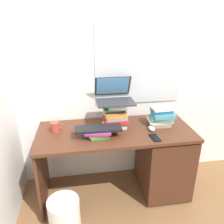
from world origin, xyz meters
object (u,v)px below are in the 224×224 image
(book_stack_side, at_px, (161,116))
(cell_phone, at_px, (155,138))
(desk, at_px, (152,157))
(laptop, at_px, (114,95))
(book_stack_tall, at_px, (115,116))
(computer_mouse, at_px, (152,129))
(mug, at_px, (55,127))
(keyboard, at_px, (98,129))
(book_stack_keyboard_riser, at_px, (98,133))
(wastebasket, at_px, (64,215))

(book_stack_side, bearing_deg, cell_phone, -120.07)
(desk, bearing_deg, laptop, 153.12)
(book_stack_tall, xyz_separation_m, computer_mouse, (0.33, -0.14, -0.10))
(mug, bearing_deg, keyboard, -21.87)
(desk, bearing_deg, book_stack_keyboard_riser, -173.51)
(book_stack_tall, height_order, keyboard, book_stack_tall)
(computer_mouse, bearing_deg, desk, 35.77)
(desk, bearing_deg, computer_mouse, -144.23)
(book_stack_tall, height_order, computer_mouse, book_stack_tall)
(book_stack_side, distance_m, wastebasket, 1.27)
(laptop, distance_m, computer_mouse, 0.48)
(book_stack_keyboard_riser, xyz_separation_m, wastebasket, (-0.34, -0.30, -0.62))
(computer_mouse, bearing_deg, book_stack_tall, 156.90)
(desk, bearing_deg, book_stack_side, 38.86)
(desk, height_order, wastebasket, desk)
(book_stack_tall, height_order, book_stack_keyboard_riser, book_stack_tall)
(book_stack_keyboard_riser, relative_size, mug, 2.06)
(desk, height_order, book_stack_side, book_stack_side)
(book_stack_side, xyz_separation_m, wastebasket, (-0.99, -0.44, -0.67))
(desk, distance_m, cell_phone, 0.39)
(laptop, xyz_separation_m, computer_mouse, (0.33, -0.21, -0.28))
(book_stack_tall, bearing_deg, cell_phone, -43.90)
(mug, height_order, cell_phone, mug)
(book_stack_side, bearing_deg, keyboard, -168.23)
(laptop, relative_size, cell_phone, 2.64)
(book_stack_side, height_order, mug, book_stack_side)
(laptop, bearing_deg, book_stack_side, -14.04)
(computer_mouse, relative_size, mug, 0.87)
(cell_phone, bearing_deg, laptop, 123.81)
(computer_mouse, bearing_deg, book_stack_keyboard_riser, -176.11)
(computer_mouse, xyz_separation_m, wastebasket, (-0.86, -0.34, -0.60))
(book_stack_keyboard_riser, height_order, cell_phone, book_stack_keyboard_riser)
(keyboard, distance_m, computer_mouse, 0.52)
(book_stack_tall, xyz_separation_m, cell_phone, (0.31, -0.30, -0.11))
(book_stack_keyboard_riser, relative_size, book_stack_side, 0.99)
(desk, height_order, laptop, laptop)
(laptop, height_order, mug, laptop)
(desk, distance_m, laptop, 0.75)
(book_stack_tall, bearing_deg, desk, -16.93)
(cell_phone, bearing_deg, book_stack_side, 54.05)
(cell_phone, bearing_deg, computer_mouse, 76.77)
(cell_phone, bearing_deg, desk, 66.31)
(book_stack_keyboard_riser, xyz_separation_m, keyboard, (0.00, 0.00, 0.04))
(desk, relative_size, book_stack_side, 5.95)
(book_stack_tall, height_order, book_stack_side, book_stack_tall)
(book_stack_tall, relative_size, laptop, 0.69)
(computer_mouse, bearing_deg, book_stack_side, 37.94)
(mug, bearing_deg, book_stack_keyboard_riser, -21.99)
(laptop, height_order, wastebasket, laptop)
(book_stack_tall, xyz_separation_m, mug, (-0.58, -0.02, -0.07))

